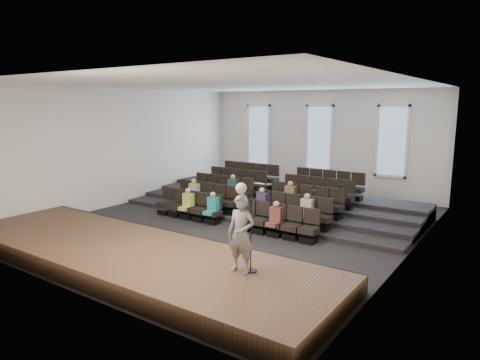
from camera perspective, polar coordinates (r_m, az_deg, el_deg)
name	(u,v)px	position (r m, az deg, el deg)	size (l,w,h in m)	color
ground	(238,223)	(15.83, -0.25, -5.76)	(14.00, 14.00, 0.00)	black
ceiling	(238,84)	(15.25, -0.27, 12.67)	(12.00, 14.00, 0.02)	white
wall_back	(320,142)	(21.45, 10.56, 5.03)	(12.00, 0.04, 5.00)	silver
wall_front	(60,186)	(10.44, -22.85, -0.73)	(12.00, 0.04, 5.00)	silver
wall_left	(125,146)	(19.40, -15.06, 4.34)	(0.04, 14.00, 5.00)	silver
wall_right	(415,170)	(12.91, 22.25, 1.23)	(0.04, 14.00, 5.00)	silver
stage	(131,256)	(12.12, -14.37, -9.85)	(11.80, 3.60, 0.50)	#492D1F
stage_lip	(176,240)	(13.28, -8.57, -7.88)	(11.80, 0.06, 0.52)	black
risers	(280,202)	(18.39, 5.41, -2.94)	(11.80, 4.80, 0.60)	black
seating_rows	(260,198)	(16.91, 2.73, -2.37)	(6.80, 4.70, 1.67)	black
windows	(319,138)	(21.37, 10.50, 5.55)	(8.44, 0.10, 3.24)	white
audience	(243,200)	(15.88, 0.41, -2.69)	(5.45, 2.64, 1.10)	#B0CF52
speaker	(241,234)	(9.80, 0.15, -7.21)	(0.66, 0.43, 1.81)	slate
mic_stand	(251,250)	(9.95, 1.45, -9.32)	(0.29, 0.29, 1.72)	black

